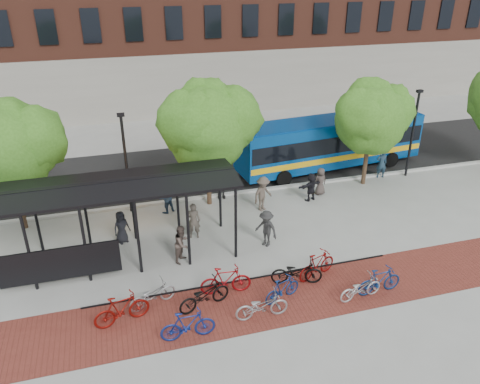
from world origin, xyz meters
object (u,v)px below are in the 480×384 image
object	(u,v)px
lamp_post_right	(413,131)
bike_7	(282,289)
tree_c	(372,114)
bike_1	(122,309)
bike_3	(188,325)
pedestrian_9	(266,229)
pedestrian_4	(221,182)
bike_9	(317,265)
pedestrian_8	(182,244)
bike_8	(297,272)
bike_5	(226,280)
pedestrian_1	(193,221)
pedestrian_0	(121,227)
lamp_post_left	(126,161)
bike_6	(262,306)
pedestrian_5	(311,187)
bike_10	(361,288)
bike_11	(380,281)
pedestrian_6	(320,181)
bike_2	(152,295)
pedestrian_7	(382,163)
pedestrian_2	(165,197)
bike_4	(204,295)
tree_a	(9,143)
pedestrian_3	(263,194)
bus_shelter	(103,195)
tree_b	(209,121)

from	to	relation	value
lamp_post_right	bike_7	world-z (taller)	lamp_post_right
tree_c	bike_1	world-z (taller)	tree_c
lamp_post_right	bike_3	bearing A→B (deg)	-146.85
pedestrian_9	pedestrian_4	bearing A→B (deg)	153.80
bike_9	pedestrian_8	distance (m)	5.61
bike_8	tree_c	bearing A→B (deg)	-29.39
bike_3	bike_5	distance (m)	2.68
pedestrian_1	pedestrian_4	world-z (taller)	pedestrian_4
tree_c	lamp_post_right	distance (m)	3.20
pedestrian_0	pedestrian_9	world-z (taller)	pedestrian_9
lamp_post_left	pedestrian_4	size ratio (longest dim) A/B	2.84
bike_6	pedestrian_5	world-z (taller)	pedestrian_5
bike_10	pedestrian_0	distance (m)	10.58
bike_11	pedestrian_6	bearing A→B (deg)	-12.81
bike_3	bike_5	bearing A→B (deg)	-41.68
lamp_post_right	pedestrian_8	xyz separation A→B (m)	(-14.23, -5.10, -1.91)
bike_1	bike_3	xyz separation A→B (m)	(2.06, -1.38, -0.03)
bike_2	pedestrian_0	xyz separation A→B (m)	(-0.80, 4.78, 0.29)
pedestrian_1	pedestrian_7	size ratio (longest dim) A/B	1.00
pedestrian_9	lamp_post_left	bearing A→B (deg)	-166.68
pedestrian_2	pedestrian_9	world-z (taller)	pedestrian_2
bike_4	pedestrian_6	world-z (taller)	pedestrian_6
pedestrian_0	pedestrian_4	bearing A→B (deg)	4.89
bike_3	bike_7	world-z (taller)	bike_3
bike_10	pedestrian_8	distance (m)	7.36
bike_10	pedestrian_1	world-z (taller)	pedestrian_1
bike_9	tree_a	bearing A→B (deg)	36.80
bike_7	bike_9	world-z (taller)	bike_9
pedestrian_8	lamp_post_left	bearing A→B (deg)	56.86
bike_8	pedestrian_8	size ratio (longest dim) A/B	1.20
bike_4	pedestrian_3	bearing A→B (deg)	-50.75
bike_6	bus_shelter	bearing A→B (deg)	43.97
tree_a	bike_4	distance (m)	11.24
bike_1	pedestrian_9	size ratio (longest dim) A/B	1.14
bus_shelter	pedestrian_2	world-z (taller)	bus_shelter
bike_9	pedestrian_9	distance (m)	3.03
pedestrian_3	pedestrian_4	bearing A→B (deg)	101.76
bike_1	bike_10	distance (m)	8.70
tree_a	pedestrian_8	distance (m)	8.93
bike_4	tree_a	bearing A→B (deg)	24.08
tree_b	pedestrian_1	xyz separation A→B (m)	(-1.52, -3.14, -3.59)
bike_2	lamp_post_right	bearing A→B (deg)	-82.99
bike_10	pedestrian_5	distance (m)	8.16
pedestrian_2	pedestrian_7	size ratio (longest dim) A/B	0.99
tree_c	pedestrian_9	world-z (taller)	tree_c
bike_5	bike_6	bearing A→B (deg)	-146.76
lamp_post_left	pedestrian_9	distance (m)	7.65
bike_4	pedestrian_2	world-z (taller)	pedestrian_2
lamp_post_left	pedestrian_9	xyz separation A→B (m)	(5.53, -4.95, -1.89)
bike_9	bike_4	bearing A→B (deg)	76.54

